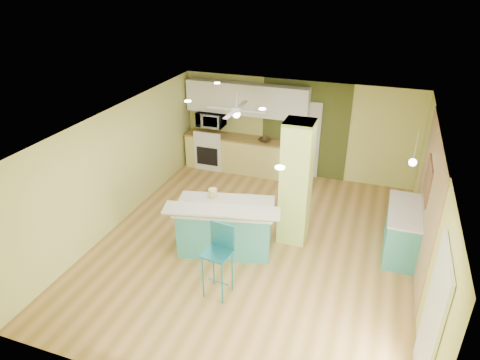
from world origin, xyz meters
name	(u,v)px	position (x,y,z in m)	size (l,w,h in m)	color
floor	(255,245)	(0.00, 0.00, -0.01)	(6.00, 7.00, 0.01)	olive
ceiling	(257,125)	(0.00, 0.00, 2.50)	(6.00, 7.00, 0.01)	white
wall_back	(297,129)	(0.00, 3.50, 1.25)	(6.00, 0.01, 2.50)	#CDCD6E
wall_front	(166,322)	(0.00, -3.50, 1.25)	(6.00, 0.01, 2.50)	#CDCD6E
wall_left	(117,167)	(-3.00, 0.00, 1.25)	(0.01, 7.00, 2.50)	#CDCD6E
wall_right	(429,218)	(3.00, 0.00, 1.25)	(0.01, 7.00, 2.50)	#CDCD6E
wood_panel	(427,201)	(2.99, 0.60, 1.25)	(0.02, 3.40, 2.50)	#997857
olive_accent	(305,130)	(0.20, 3.49, 1.25)	(2.20, 0.02, 2.50)	#464E1F
interior_door	(304,139)	(0.20, 3.46, 1.00)	(0.82, 0.05, 2.00)	silver
french_door	(431,325)	(2.97, -2.30, 1.05)	(0.04, 1.08, 2.10)	white
column	(296,183)	(0.65, 0.50, 1.25)	(0.55, 0.55, 2.50)	#AEC45B
kitchen_run	(245,155)	(-1.30, 3.20, 0.47)	(3.25, 0.63, 0.94)	#E6D878
stove	(212,151)	(-2.25, 3.19, 0.46)	(0.76, 0.66, 1.08)	white
upper_cabinets	(247,99)	(-1.30, 3.32, 1.95)	(3.20, 0.34, 0.80)	white
microwave	(211,119)	(-2.25, 3.20, 1.35)	(0.70, 0.48, 0.39)	white
ceiling_fan	(236,110)	(-1.10, 2.00, 2.08)	(1.41, 1.41, 0.61)	white
pendant_lamp	(413,162)	(2.65, 0.75, 1.88)	(0.14, 0.14, 0.69)	white
wall_decor	(428,181)	(2.96, 0.80, 1.55)	(0.03, 0.90, 0.70)	brown
peninsula	(225,226)	(-0.51, -0.31, 0.52)	(2.15, 1.51, 1.11)	teal
bar_stool	(220,249)	(-0.15, -1.46, 0.86)	(0.47, 0.47, 1.29)	#1B6C7C
side_counter	(402,231)	(2.70, 0.73, 0.47)	(0.62, 1.46, 0.94)	teal
fruit_bowl	(264,140)	(-0.75, 3.15, 0.98)	(0.31, 0.31, 0.08)	#372516
canister	(213,193)	(-0.84, -0.07, 1.05)	(0.17, 0.17, 0.18)	gold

